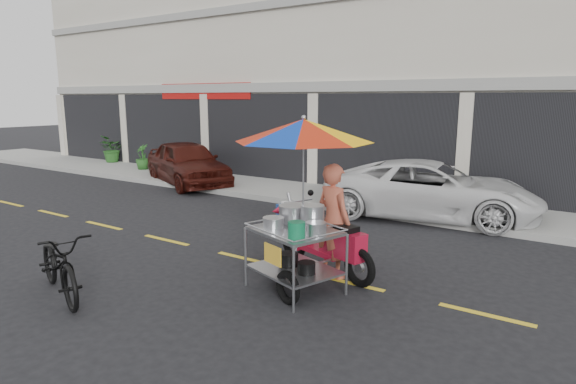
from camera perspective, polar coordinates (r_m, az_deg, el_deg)
The scene contains 9 objects.
ground at distance 7.52m, azimuth 7.09°, elevation -10.61°, with size 90.00×90.00×0.00m, color black.
sidewalk at distance 12.46m, azimuth 18.60°, elevation -1.98°, with size 45.00×3.00×0.15m, color gray.
centerline at distance 7.52m, azimuth 7.09°, elevation -10.58°, with size 42.00×0.10×0.01m, color gold.
maroon_sedan at distance 15.85m, azimuth -11.84°, elevation 3.41°, with size 1.69×4.20×1.43m, color #380F0A.
white_pickup at distance 11.65m, azimuth 16.63°, elevation 0.25°, with size 2.23×4.84×1.34m, color silver.
plant_tall at distance 21.19m, azimuth -20.11°, elevation 4.84°, with size 1.00×0.87×1.11m, color #23551D.
plant_short at distance 18.74m, azimuth -16.86°, elevation 4.02°, with size 0.52×0.52×0.93m, color #23551D.
near_bicycle at distance 7.53m, azimuth -25.46°, elevation -7.65°, with size 0.65×1.87×0.98m, color black.
food_vendor_rig at distance 7.00m, azimuth 2.95°, elevation 1.42°, with size 2.50×2.56×2.55m.
Camera 1 is at (3.10, -6.27, 2.77)m, focal length 30.00 mm.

